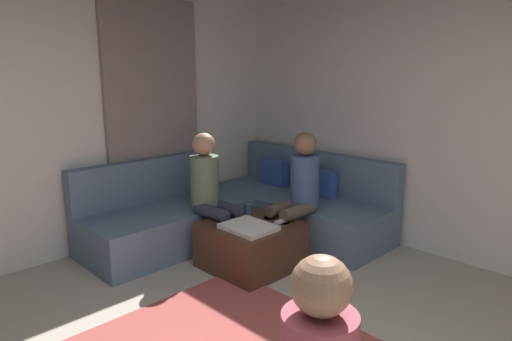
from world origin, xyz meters
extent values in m
cube|color=silver|center=(0.00, 2.94, 1.35)|extent=(6.00, 0.12, 2.70)
cube|color=silver|center=(-2.94, 0.00, 1.35)|extent=(0.12, 6.00, 2.70)
cube|color=gray|center=(-2.84, 1.30, 1.25)|extent=(0.06, 1.10, 2.50)
cube|color=slate|center=(-1.78, 2.41, 0.21)|extent=(2.10, 0.85, 0.42)
cube|color=slate|center=(-1.78, 2.76, 0.65)|extent=(2.10, 0.14, 0.45)
cube|color=slate|center=(-2.41, 1.13, 0.21)|extent=(0.85, 1.70, 0.42)
cube|color=slate|center=(-2.76, 1.13, 0.65)|extent=(0.14, 1.70, 0.45)
cube|color=#3359B2|center=(-2.28, 2.58, 0.54)|extent=(0.36, 0.12, 0.36)
cube|color=#3359B2|center=(-1.58, 2.58, 0.54)|extent=(0.36, 0.12, 0.36)
cube|color=#4C2D1E|center=(-1.47, 1.40, 0.21)|extent=(0.76, 0.76, 0.42)
cube|color=white|center=(-1.37, 1.28, 0.44)|extent=(0.44, 0.36, 0.04)
cylinder|color=#334C72|center=(-1.69, 1.58, 0.47)|extent=(0.08, 0.08, 0.10)
cube|color=white|center=(-1.29, 1.62, 0.43)|extent=(0.05, 0.15, 0.02)
cylinder|color=brown|center=(-1.27, 1.63, 0.21)|extent=(0.12, 0.12, 0.42)
cylinder|color=brown|center=(-1.45, 1.63, 0.21)|extent=(0.12, 0.12, 0.42)
cylinder|color=brown|center=(-1.27, 1.83, 0.48)|extent=(0.12, 0.40, 0.12)
cylinder|color=brown|center=(-1.45, 1.83, 0.48)|extent=(0.12, 0.40, 0.12)
cylinder|color=#3F598C|center=(-1.36, 2.03, 0.73)|extent=(0.28, 0.28, 0.50)
sphere|color=#8C664C|center=(-1.36, 2.03, 1.09)|extent=(0.22, 0.22, 0.22)
cylinder|color=#2D3347|center=(-1.63, 1.42, 0.21)|extent=(0.12, 0.12, 0.42)
cylinder|color=#2D3347|center=(-1.63, 1.24, 0.21)|extent=(0.12, 0.12, 0.42)
cylinder|color=#2D3347|center=(-1.83, 1.42, 0.48)|extent=(0.40, 0.12, 0.12)
cylinder|color=#2D3347|center=(-1.83, 1.24, 0.48)|extent=(0.40, 0.12, 0.12)
cylinder|color=#597259|center=(-2.03, 1.33, 0.73)|extent=(0.28, 0.28, 0.50)
sphere|color=tan|center=(-2.03, 1.33, 1.09)|extent=(0.22, 0.22, 0.22)
sphere|color=#8C664C|center=(0.49, -0.15, 1.07)|extent=(0.22, 0.22, 0.22)
camera|label=1|loc=(1.36, -1.33, 1.81)|focal=31.96mm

